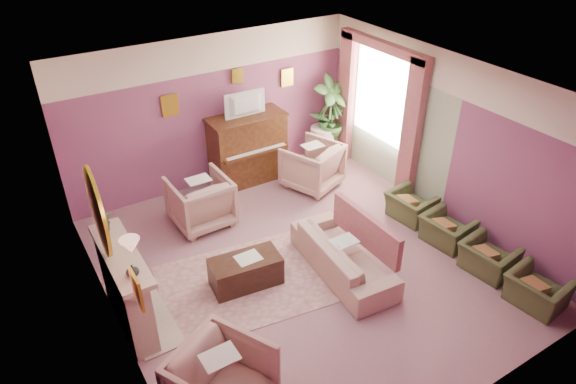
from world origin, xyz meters
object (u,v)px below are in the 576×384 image
television (247,103)px  side_table (323,143)px  floral_armchair_front (222,381)px  olive_chair_b (489,254)px  olive_chair_a (538,287)px  piano (248,149)px  sofa (343,250)px  olive_chair_c (447,226)px  olive_chair_d (411,202)px  floral_armchair_left (200,199)px  floral_armchair_right (312,164)px  coffee_table (246,271)px

television → side_table: size_ratio=1.14×
floral_armchair_front → olive_chair_b: 4.35m
television → olive_chair_a: (1.73, -5.04, -1.28)m
piano → sofa: 3.14m
floral_armchair_front → olive_chair_c: size_ratio=1.30×
olive_chair_c → olive_chair_d: same height
piano → floral_armchair_front: 5.06m
floral_armchair_left → television: bearing=31.1°
floral_armchair_left → floral_armchair_front: bearing=-110.0°
television → sofa: size_ratio=0.41×
floral_armchair_front → side_table: (4.34, 4.28, -0.13)m
olive_chair_b → olive_chair_c: size_ratio=1.00×
olive_chair_c → olive_chair_d: size_ratio=1.00×
olive_chair_d → olive_chair_c: bearing=-90.0°
olive_chair_c → floral_armchair_left: bearing=140.2°
sofa → olive_chair_a: (1.82, -1.96, -0.07)m
floral_armchair_front → side_table: 6.10m
floral_armchair_right → olive_chair_c: floral_armchair_right is taller
sofa → olive_chair_b: size_ratio=2.62×
side_table → olive_chair_d: bearing=-89.8°
television → olive_chair_b: television is taller
floral_armchair_left → floral_armchair_right: same height
piano → olive_chair_a: piano is taller
olive_chair_b → olive_chair_c: 0.82m
television → side_table: television is taller
olive_chair_a → floral_armchair_left: bearing=126.3°
piano → floral_armchair_right: piano is taller
television → olive_chair_a: 5.48m
olive_chair_b → olive_chair_a: bearing=-90.0°
floral_armchair_right → side_table: 1.16m
olive_chair_c → olive_chair_d: 0.82m
floral_armchair_front → olive_chair_d: (4.35, 1.69, -0.16)m
olive_chair_a → side_table: 5.05m
piano → side_table: 1.74m
sofa → side_table: bearing=59.6°
television → floral_armchair_front: television is taller
olive_chair_b → side_table: size_ratio=1.06×
sofa → floral_armchair_front: size_ratio=2.02×
floral_armchair_left → floral_armchair_front: (-1.25, -3.45, 0.00)m
olive_chair_a → olive_chair_c: same height
floral_armchair_front → olive_chair_c: floral_armchair_front is taller
floral_armchair_right → coffee_table: bearing=-142.9°
piano → floral_armchair_right: (0.90, -0.85, -0.17)m
television → olive_chair_d: size_ratio=1.08×
coffee_table → olive_chair_c: bearing=-14.6°
olive_chair_c → coffee_table: bearing=165.4°
floral_armchair_front → sofa: bearing=25.2°
sofa → olive_chair_c: (1.82, -0.32, -0.07)m
television → floral_armchair_left: 1.95m
coffee_table → olive_chair_d: bearing=-0.2°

